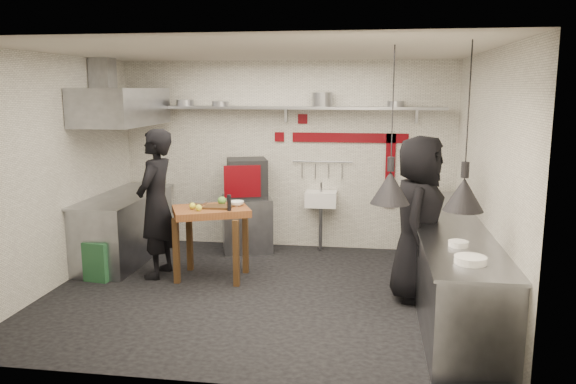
# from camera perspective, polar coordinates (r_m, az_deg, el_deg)

# --- Properties ---
(floor) EXTENTS (5.00, 5.00, 0.00)m
(floor) POSITION_cam_1_polar(r_m,az_deg,el_deg) (6.79, -2.86, -10.19)
(floor) COLOR black
(floor) RESTS_ON ground
(ceiling) EXTENTS (5.00, 5.00, 0.00)m
(ceiling) POSITION_cam_1_polar(r_m,az_deg,el_deg) (6.37, -3.10, 14.12)
(ceiling) COLOR beige
(ceiling) RESTS_ON floor
(wall_back) EXTENTS (5.00, 0.04, 2.80)m
(wall_back) POSITION_cam_1_polar(r_m,az_deg,el_deg) (8.48, -0.18, 3.74)
(wall_back) COLOR silver
(wall_back) RESTS_ON floor
(wall_front) EXTENTS (5.00, 0.04, 2.80)m
(wall_front) POSITION_cam_1_polar(r_m,az_deg,el_deg) (4.43, -8.33, -2.61)
(wall_front) COLOR silver
(wall_front) RESTS_ON floor
(wall_left) EXTENTS (0.04, 4.20, 2.80)m
(wall_left) POSITION_cam_1_polar(r_m,az_deg,el_deg) (7.34, -22.49, 1.89)
(wall_left) COLOR silver
(wall_left) RESTS_ON floor
(wall_right) EXTENTS (0.04, 4.20, 2.80)m
(wall_right) POSITION_cam_1_polar(r_m,az_deg,el_deg) (6.43, 19.45, 0.98)
(wall_right) COLOR silver
(wall_right) RESTS_ON floor
(red_band_horiz) EXTENTS (1.70, 0.02, 0.14)m
(red_band_horiz) POSITION_cam_1_polar(r_m,az_deg,el_deg) (8.34, 6.29, 5.50)
(red_band_horiz) COLOR #60040B
(red_band_horiz) RESTS_ON wall_back
(red_band_vert) EXTENTS (0.14, 0.02, 1.10)m
(red_band_vert) POSITION_cam_1_polar(r_m,az_deg,el_deg) (8.40, 10.33, 2.13)
(red_band_vert) COLOR #60040B
(red_band_vert) RESTS_ON wall_back
(red_tile_a) EXTENTS (0.14, 0.02, 0.14)m
(red_tile_a) POSITION_cam_1_polar(r_m,az_deg,el_deg) (8.38, 1.50, 7.43)
(red_tile_a) COLOR #60040B
(red_tile_a) RESTS_ON wall_back
(red_tile_b) EXTENTS (0.14, 0.02, 0.14)m
(red_tile_b) POSITION_cam_1_polar(r_m,az_deg,el_deg) (8.45, -0.87, 5.62)
(red_tile_b) COLOR #60040B
(red_tile_b) RESTS_ON wall_back
(back_shelf) EXTENTS (4.60, 0.34, 0.04)m
(back_shelf) POSITION_cam_1_polar(r_m,az_deg,el_deg) (8.25, -0.37, 8.57)
(back_shelf) COLOR gray
(back_shelf) RESTS_ON wall_back
(shelf_bracket_left) EXTENTS (0.04, 0.06, 0.24)m
(shelf_bracket_left) POSITION_cam_1_polar(r_m,az_deg,el_deg) (8.88, -12.53, 7.81)
(shelf_bracket_left) COLOR gray
(shelf_bracket_left) RESTS_ON wall_back
(shelf_bracket_mid) EXTENTS (0.04, 0.06, 0.24)m
(shelf_bracket_mid) POSITION_cam_1_polar(r_m,az_deg,el_deg) (8.40, -0.21, 7.92)
(shelf_bracket_mid) COLOR gray
(shelf_bracket_mid) RESTS_ON wall_back
(shelf_bracket_right) EXTENTS (0.04, 0.06, 0.24)m
(shelf_bracket_right) POSITION_cam_1_polar(r_m,az_deg,el_deg) (8.33, 12.94, 7.64)
(shelf_bracket_right) COLOR gray
(shelf_bracket_right) RESTS_ON wall_back
(pan_far_left) EXTENTS (0.29, 0.29, 0.09)m
(pan_far_left) POSITION_cam_1_polar(r_m,az_deg,el_deg) (8.60, -10.41, 8.91)
(pan_far_left) COLOR gray
(pan_far_left) RESTS_ON back_shelf
(pan_mid_left) EXTENTS (0.25, 0.25, 0.07)m
(pan_mid_left) POSITION_cam_1_polar(r_m,az_deg,el_deg) (8.45, -6.89, 8.91)
(pan_mid_left) COLOR gray
(pan_mid_left) RESTS_ON back_shelf
(stock_pot) EXTENTS (0.31, 0.31, 0.20)m
(stock_pot) POSITION_cam_1_polar(r_m,az_deg,el_deg) (8.18, 3.52, 9.37)
(stock_pot) COLOR gray
(stock_pot) RESTS_ON back_shelf
(pan_right) EXTENTS (0.28, 0.28, 0.08)m
(pan_right) POSITION_cam_1_polar(r_m,az_deg,el_deg) (8.16, 10.87, 8.78)
(pan_right) COLOR gray
(pan_right) RESTS_ON back_shelf
(oven_stand) EXTENTS (0.87, 0.83, 0.80)m
(oven_stand) POSITION_cam_1_polar(r_m,az_deg,el_deg) (8.43, -4.18, -3.24)
(oven_stand) COLOR gray
(oven_stand) RESTS_ON floor
(combi_oven) EXTENTS (0.69, 0.67, 0.58)m
(combi_oven) POSITION_cam_1_polar(r_m,az_deg,el_deg) (8.29, -4.18, 1.39)
(combi_oven) COLOR black
(combi_oven) RESTS_ON oven_stand
(oven_door) EXTENTS (0.51, 0.19, 0.46)m
(oven_door) POSITION_cam_1_polar(r_m,az_deg,el_deg) (8.02, -4.66, 1.08)
(oven_door) COLOR #60040B
(oven_door) RESTS_ON combi_oven
(oven_glass) EXTENTS (0.35, 0.12, 0.34)m
(oven_glass) POSITION_cam_1_polar(r_m,az_deg,el_deg) (8.04, -4.32, 1.11)
(oven_glass) COLOR black
(oven_glass) RESTS_ON oven_door
(hand_sink) EXTENTS (0.46, 0.34, 0.22)m
(hand_sink) POSITION_cam_1_polar(r_m,az_deg,el_deg) (8.33, 3.38, -0.71)
(hand_sink) COLOR white
(hand_sink) RESTS_ON wall_back
(sink_tap) EXTENTS (0.03, 0.03, 0.14)m
(sink_tap) POSITION_cam_1_polar(r_m,az_deg,el_deg) (8.30, 3.39, 0.51)
(sink_tap) COLOR gray
(sink_tap) RESTS_ON hand_sink
(sink_drain) EXTENTS (0.06, 0.06, 0.66)m
(sink_drain) POSITION_cam_1_polar(r_m,az_deg,el_deg) (8.39, 3.32, -3.71)
(sink_drain) COLOR gray
(sink_drain) RESTS_ON floor
(utensil_rail) EXTENTS (0.90, 0.02, 0.02)m
(utensil_rail) POSITION_cam_1_polar(r_m,az_deg,el_deg) (8.39, 3.51, 3.09)
(utensil_rail) COLOR gray
(utensil_rail) RESTS_ON wall_back
(counter_right) EXTENTS (0.70, 3.80, 0.90)m
(counter_right) POSITION_cam_1_polar(r_m,az_deg,el_deg) (6.58, 15.93, -7.12)
(counter_right) COLOR gray
(counter_right) RESTS_ON floor
(counter_right_top) EXTENTS (0.76, 3.90, 0.03)m
(counter_right_top) POSITION_cam_1_polar(r_m,az_deg,el_deg) (6.46, 16.14, -3.18)
(counter_right_top) COLOR gray
(counter_right_top) RESTS_ON counter_right
(plate_stack) EXTENTS (0.32, 0.32, 0.07)m
(plate_stack) POSITION_cam_1_polar(r_m,az_deg,el_deg) (5.03, 18.04, -6.59)
(plate_stack) COLOR white
(plate_stack) RESTS_ON counter_right_top
(small_bowl_right) EXTENTS (0.22, 0.22, 0.05)m
(small_bowl_right) POSITION_cam_1_polar(r_m,az_deg,el_deg) (5.54, 16.92, -5.04)
(small_bowl_right) COLOR white
(small_bowl_right) RESTS_ON counter_right_top
(counter_left) EXTENTS (0.70, 1.90, 0.90)m
(counter_left) POSITION_cam_1_polar(r_m,az_deg,el_deg) (8.27, -16.24, -3.56)
(counter_left) COLOR gray
(counter_left) RESTS_ON floor
(counter_left_top) EXTENTS (0.76, 2.00, 0.03)m
(counter_left_top) POSITION_cam_1_polar(r_m,az_deg,el_deg) (8.17, -16.40, -0.39)
(counter_left_top) COLOR gray
(counter_left_top) RESTS_ON counter_left
(extractor_hood) EXTENTS (0.78, 1.60, 0.50)m
(extractor_hood) POSITION_cam_1_polar(r_m,az_deg,el_deg) (8.02, -16.53, 8.30)
(extractor_hood) COLOR gray
(extractor_hood) RESTS_ON ceiling
(hood_duct) EXTENTS (0.28, 0.28, 0.50)m
(hood_duct) POSITION_cam_1_polar(r_m,az_deg,el_deg) (8.12, -18.31, 11.05)
(hood_duct) COLOR gray
(hood_duct) RESTS_ON ceiling
(green_bin) EXTENTS (0.36, 0.36, 0.50)m
(green_bin) POSITION_cam_1_polar(r_m,az_deg,el_deg) (7.56, -18.50, -6.55)
(green_bin) COLOR #235732
(green_bin) RESTS_ON floor
(prep_table) EXTENTS (1.10, 0.96, 0.92)m
(prep_table) POSITION_cam_1_polar(r_m,az_deg,el_deg) (7.23, -7.75, -5.15)
(prep_table) COLOR brown
(prep_table) RESTS_ON floor
(cutting_board) EXTENTS (0.34, 0.24, 0.02)m
(cutting_board) POSITION_cam_1_polar(r_m,az_deg,el_deg) (7.09, -7.13, -1.50)
(cutting_board) COLOR #472D17
(cutting_board) RESTS_ON prep_table
(pepper_mill) EXTENTS (0.05, 0.05, 0.20)m
(pepper_mill) POSITION_cam_1_polar(r_m,az_deg,el_deg) (6.88, -6.00, -1.10)
(pepper_mill) COLOR black
(pepper_mill) RESTS_ON prep_table
(lemon_a) EXTENTS (0.10, 0.10, 0.08)m
(lemon_a) POSITION_cam_1_polar(r_m,az_deg,el_deg) (7.06, -9.68, -1.40)
(lemon_a) COLOR yellow
(lemon_a) RESTS_ON prep_table
(lemon_b) EXTENTS (0.11, 0.11, 0.08)m
(lemon_b) POSITION_cam_1_polar(r_m,az_deg,el_deg) (6.94, -9.07, -1.60)
(lemon_b) COLOR yellow
(lemon_b) RESTS_ON prep_table
(veg_ball) EXTENTS (0.13, 0.13, 0.11)m
(veg_ball) POSITION_cam_1_polar(r_m,az_deg,el_deg) (7.28, -6.74, -0.89)
(veg_ball) COLOR #5C9A39
(veg_ball) RESTS_ON prep_table
(steel_tray) EXTENTS (0.21, 0.16, 0.03)m
(steel_tray) POSITION_cam_1_polar(r_m,az_deg,el_deg) (7.33, -9.10, -1.14)
(steel_tray) COLOR gray
(steel_tray) RESTS_ON prep_table
(bowl) EXTENTS (0.22, 0.22, 0.06)m
(bowl) POSITION_cam_1_polar(r_m,az_deg,el_deg) (7.19, -5.24, -1.16)
(bowl) COLOR white
(bowl) RESTS_ON prep_table
(heat_lamp_near) EXTENTS (0.40, 0.40, 1.53)m
(heat_lamp_near) POSITION_cam_1_polar(r_m,az_deg,el_deg) (5.54, 10.54, 6.59)
(heat_lamp_near) COLOR black
(heat_lamp_near) RESTS_ON ceiling
(heat_lamp_far) EXTENTS (0.47, 0.47, 1.47)m
(heat_lamp_far) POSITION_cam_1_polar(r_m,az_deg,el_deg) (5.10, 17.78, 6.27)
(heat_lamp_far) COLOR black
(heat_lamp_far) RESTS_ON ceiling
(chef_left) EXTENTS (0.49, 0.72, 1.90)m
(chef_left) POSITION_cam_1_polar(r_m,az_deg,el_deg) (7.33, -13.25, -1.17)
(chef_left) COLOR black
(chef_left) RESTS_ON floor
(chef_right) EXTENTS (0.76, 1.02, 1.89)m
(chef_right) POSITION_cam_1_polar(r_m,az_deg,el_deg) (6.51, 13.11, -2.68)
(chef_right) COLOR black
(chef_right) RESTS_ON floor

